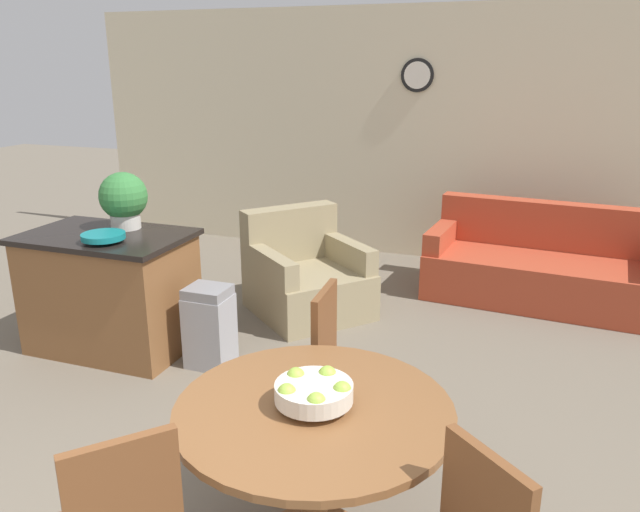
{
  "coord_description": "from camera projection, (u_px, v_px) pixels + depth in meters",
  "views": [
    {
      "loc": [
        1.24,
        -1.24,
        2.13
      ],
      "look_at": [
        -0.05,
        2.34,
        0.93
      ],
      "focal_mm": 35.0,
      "sensor_mm": 36.0,
      "label": 1
    }
  ],
  "objects": [
    {
      "name": "dining_chair_far_side",
      "position": [
        344.0,
        364.0,
        3.48
      ],
      "size": [
        0.44,
        0.44,
        0.94
      ],
      "rotation": [
        0.0,
        0.0,
        4.77
      ],
      "color": "brown",
      "rests_on": "ground_plane"
    },
    {
      "name": "dining_table",
      "position": [
        314.0,
        440.0,
        2.68
      ],
      "size": [
        1.19,
        1.19,
        0.73
      ],
      "color": "brown",
      "rests_on": "ground_plane"
    },
    {
      "name": "trash_bin",
      "position": [
        210.0,
        327.0,
        4.49
      ],
      "size": [
        0.31,
        0.27,
        0.6
      ],
      "color": "#9E9EA3",
      "rests_on": "ground_plane"
    },
    {
      "name": "fruit_bowl",
      "position": [
        314.0,
        391.0,
        2.61
      ],
      "size": [
        0.33,
        0.33,
        0.13
      ],
      "color": "silver",
      "rests_on": "dining_table"
    },
    {
      "name": "couch",
      "position": [
        542.0,
        269.0,
        5.76
      ],
      "size": [
        2.1,
        1.07,
        0.87
      ],
      "rotation": [
        0.0,
        0.0,
        -0.09
      ],
      "color": "#B24228",
      "rests_on": "ground_plane"
    },
    {
      "name": "teal_bowl",
      "position": [
        103.0,
        236.0,
        4.37
      ],
      "size": [
        0.3,
        0.3,
        0.06
      ],
      "color": "#147A7F",
      "rests_on": "kitchen_island"
    },
    {
      "name": "kitchen_island",
      "position": [
        111.0,
        291.0,
        4.73
      ],
      "size": [
        1.22,
        0.79,
        0.91
      ],
      "color": "brown",
      "rests_on": "ground_plane"
    },
    {
      "name": "armchair",
      "position": [
        306.0,
        279.0,
        5.48
      ],
      "size": [
        1.27,
        1.27,
        0.89
      ],
      "rotation": [
        0.0,
        0.0,
        0.86
      ],
      "color": "#998966",
      "rests_on": "ground_plane"
    },
    {
      "name": "wall_back",
      "position": [
        425.0,
        136.0,
        6.75
      ],
      "size": [
        8.0,
        0.09,
        2.7
      ],
      "color": "beige",
      "rests_on": "ground_plane"
    },
    {
      "name": "potted_plant",
      "position": [
        124.0,
        199.0,
        4.68
      ],
      "size": [
        0.36,
        0.36,
        0.43
      ],
      "color": "beige",
      "rests_on": "kitchen_island"
    }
  ]
}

